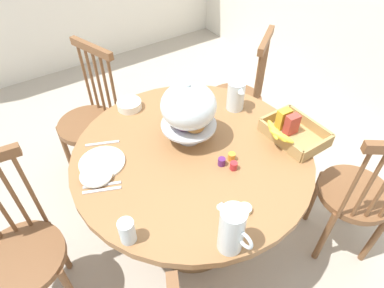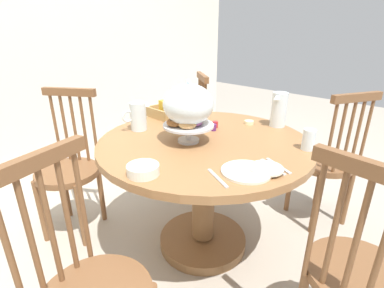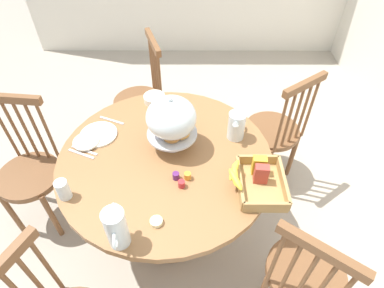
# 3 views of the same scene
# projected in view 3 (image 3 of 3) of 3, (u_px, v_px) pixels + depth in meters

# --- Properties ---
(ground_plane) EXTENTS (10.00, 10.00, 0.00)m
(ground_plane) POSITION_uv_depth(u_px,v_px,m) (182.00, 217.00, 2.40)
(ground_plane) COLOR #A89E8E
(dining_table) EXTENTS (1.20, 1.20, 0.74)m
(dining_table) POSITION_uv_depth(u_px,v_px,m) (167.00, 180.00, 1.97)
(dining_table) COLOR olive
(dining_table) RESTS_ON ground_plane
(windsor_chair_near_window) EXTENTS (0.46, 0.46, 0.97)m
(windsor_chair_near_window) POSITION_uv_depth(u_px,v_px,m) (304.00, 276.00, 1.63)
(windsor_chair_near_window) COLOR brown
(windsor_chair_near_window) RESTS_ON ground_plane
(windsor_chair_by_cabinet) EXTENTS (0.46, 0.46, 0.97)m
(windsor_chair_by_cabinet) POSITION_uv_depth(u_px,v_px,m) (274.00, 132.00, 2.37)
(windsor_chair_by_cabinet) COLOR brown
(windsor_chair_by_cabinet) RESTS_ON ground_plane
(windsor_chair_facing_door) EXTENTS (0.43, 0.43, 0.97)m
(windsor_chair_facing_door) POSITION_uv_depth(u_px,v_px,m) (142.00, 101.00, 2.63)
(windsor_chair_facing_door) COLOR brown
(windsor_chair_facing_door) RESTS_ON ground_plane
(windsor_chair_far_side) EXTENTS (0.40, 0.40, 0.97)m
(windsor_chair_far_side) POSITION_uv_depth(u_px,v_px,m) (31.00, 173.00, 2.11)
(windsor_chair_far_side) COLOR brown
(windsor_chair_far_side) RESTS_ON ground_plane
(pastry_stand_with_dome) EXTENTS (0.28, 0.28, 0.34)m
(pastry_stand_with_dome) POSITION_uv_depth(u_px,v_px,m) (171.00, 120.00, 1.74)
(pastry_stand_with_dome) COLOR silver
(pastry_stand_with_dome) RESTS_ON dining_table
(orange_juice_pitcher) EXTENTS (0.18, 0.10, 0.22)m
(orange_juice_pitcher) POSITION_uv_depth(u_px,v_px,m) (117.00, 229.00, 1.39)
(orange_juice_pitcher) COLOR silver
(orange_juice_pitcher) RESTS_ON dining_table
(milk_pitcher) EXTENTS (0.18, 0.10, 0.17)m
(milk_pitcher) POSITION_uv_depth(u_px,v_px,m) (236.00, 127.00, 1.88)
(milk_pitcher) COLOR silver
(milk_pitcher) RESTS_ON dining_table
(cereal_basket) EXTENTS (0.32, 0.30, 0.12)m
(cereal_basket) POSITION_uv_depth(u_px,v_px,m) (257.00, 179.00, 1.65)
(cereal_basket) COLOR tan
(cereal_basket) RESTS_ON dining_table
(china_plate_large) EXTENTS (0.22, 0.22, 0.01)m
(china_plate_large) POSITION_uv_depth(u_px,v_px,m) (99.00, 134.00, 1.94)
(china_plate_large) COLOR white
(china_plate_large) RESTS_ON dining_table
(china_plate_small) EXTENTS (0.15, 0.15, 0.01)m
(china_plate_small) POSITION_uv_depth(u_px,v_px,m) (86.00, 141.00, 1.88)
(china_plate_small) COLOR white
(china_plate_small) RESTS_ON china_plate_large
(cereal_bowl) EXTENTS (0.14, 0.14, 0.04)m
(cereal_bowl) POSITION_uv_depth(u_px,v_px,m) (154.00, 99.00, 2.15)
(cereal_bowl) COLOR white
(cereal_bowl) RESTS_ON dining_table
(drinking_glass) EXTENTS (0.06, 0.06, 0.11)m
(drinking_glass) POSITION_uv_depth(u_px,v_px,m) (63.00, 190.00, 1.59)
(drinking_glass) COLOR silver
(drinking_glass) RESTS_ON dining_table
(butter_dish) EXTENTS (0.06, 0.06, 0.02)m
(butter_dish) POSITION_uv_depth(u_px,v_px,m) (156.00, 222.00, 1.52)
(butter_dish) COLOR beige
(butter_dish) RESTS_ON dining_table
(jam_jar_strawberry) EXTENTS (0.04, 0.04, 0.04)m
(jam_jar_strawberry) POSITION_uv_depth(u_px,v_px,m) (182.00, 184.00, 1.66)
(jam_jar_strawberry) COLOR #B7282D
(jam_jar_strawberry) RESTS_ON dining_table
(jam_jar_apricot) EXTENTS (0.04, 0.04, 0.04)m
(jam_jar_apricot) POSITION_uv_depth(u_px,v_px,m) (188.00, 176.00, 1.70)
(jam_jar_apricot) COLOR orange
(jam_jar_apricot) RESTS_ON dining_table
(jam_jar_grape) EXTENTS (0.04, 0.04, 0.04)m
(jam_jar_grape) POSITION_uv_depth(u_px,v_px,m) (176.00, 176.00, 1.70)
(jam_jar_grape) COLOR #5B2366
(jam_jar_grape) RESTS_ON dining_table
(table_knife) EXTENTS (0.08, 0.16, 0.01)m
(table_knife) POSITION_uv_depth(u_px,v_px,m) (85.00, 150.00, 1.85)
(table_knife) COLOR silver
(table_knife) RESTS_ON dining_table
(dinner_fork) EXTENTS (0.08, 0.16, 0.01)m
(dinner_fork) POSITION_uv_depth(u_px,v_px,m) (81.00, 154.00, 1.83)
(dinner_fork) COLOR silver
(dinner_fork) RESTS_ON dining_table
(soup_spoon) EXTENTS (0.08, 0.16, 0.01)m
(soup_spoon) POSITION_uv_depth(u_px,v_px,m) (112.00, 120.00, 2.03)
(soup_spoon) COLOR silver
(soup_spoon) RESTS_ON dining_table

